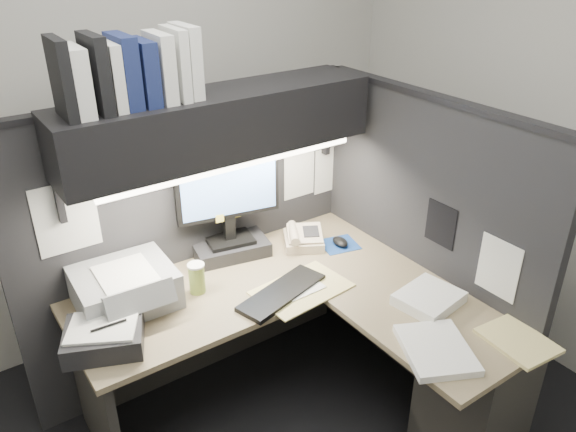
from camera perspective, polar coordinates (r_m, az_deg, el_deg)
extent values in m
cube|color=beige|center=(3.35, -15.00, 9.47)|extent=(3.50, 0.04, 2.70)
cube|color=beige|center=(3.34, 25.75, 7.65)|extent=(0.04, 3.00, 2.70)
cube|color=black|center=(3.08, -9.43, -2.67)|extent=(1.90, 0.06, 1.60)
cube|color=black|center=(3.06, 13.30, -3.33)|extent=(0.06, 1.50, 1.60)
cube|color=#877556|center=(2.87, -4.75, -6.79)|extent=(1.70, 0.68, 0.03)
cube|color=#877556|center=(2.69, 14.26, -10.36)|extent=(0.60, 0.85, 0.03)
cube|color=#292724|center=(3.30, -7.19, -9.63)|extent=(1.61, 0.02, 0.70)
cube|color=#292724|center=(2.89, -18.93, -17.59)|extent=(0.04, 0.61, 0.70)
cube|color=#292724|center=(2.89, 18.24, -17.46)|extent=(0.38, 0.40, 0.70)
cube|color=black|center=(2.69, -7.01, 9.32)|extent=(1.55, 0.34, 0.30)
cylinder|color=white|center=(2.63, -5.34, 5.06)|extent=(1.32, 0.04, 0.04)
cube|color=black|center=(3.07, -5.87, -3.22)|extent=(0.44, 0.31, 0.08)
cube|color=black|center=(3.01, -5.98, -1.13)|extent=(0.06, 0.05, 0.13)
cube|color=black|center=(2.90, -6.16, 3.15)|extent=(0.55, 0.14, 0.36)
cube|color=#6E9DF1|center=(2.88, -5.98, 3.03)|extent=(0.50, 0.10, 0.32)
cube|color=black|center=(2.75, -0.62, -7.79)|extent=(0.52, 0.29, 0.02)
cube|color=navy|center=(3.17, 5.22, -2.90)|extent=(0.24, 0.22, 0.00)
ellipsoid|color=black|center=(3.16, 5.32, -2.62)|extent=(0.08, 0.12, 0.04)
cube|color=#BDAB91|center=(3.14, 1.59, -2.27)|extent=(0.29, 0.29, 0.09)
cylinder|color=#A9AF46|center=(2.77, -9.24, -6.33)|extent=(0.09, 0.09, 0.15)
cube|color=gray|center=(2.76, -16.24, -6.96)|extent=(0.46, 0.39, 0.18)
cube|color=black|center=(2.55, -18.17, -11.60)|extent=(0.40, 0.37, 0.10)
cube|color=#D5C578|center=(2.79, 1.40, -7.42)|extent=(0.48, 0.34, 0.01)
cube|color=white|center=(2.76, 14.12, -8.13)|extent=(0.32, 0.28, 0.05)
cube|color=white|center=(2.49, 14.82, -12.98)|extent=(0.39, 0.42, 0.03)
cube|color=#D5C578|center=(2.66, 22.32, -11.63)|extent=(0.26, 0.31, 0.02)
cube|color=black|center=(2.37, -22.06, 12.78)|extent=(0.05, 0.22, 0.31)
cube|color=white|center=(2.40, -20.74, 12.67)|extent=(0.07, 0.22, 0.27)
cube|color=black|center=(2.41, -18.94, 13.49)|extent=(0.06, 0.22, 0.31)
cube|color=white|center=(2.44, -17.55, 13.40)|extent=(0.05, 0.22, 0.27)
cube|color=navy|center=(2.46, -16.33, 13.93)|extent=(0.07, 0.22, 0.29)
cube|color=navy|center=(2.49, -14.52, 13.96)|extent=(0.07, 0.22, 0.27)
cube|color=white|center=(2.51, -12.85, 14.49)|extent=(0.06, 0.22, 0.29)
cube|color=white|center=(2.53, -11.34, 14.92)|extent=(0.05, 0.22, 0.30)
cube|color=white|center=(2.56, -10.31, 15.22)|extent=(0.06, 0.22, 0.31)
cube|color=white|center=(3.25, 1.15, 4.24)|extent=(0.21, 0.00, 0.28)
cube|color=white|center=(3.38, 4.18, 4.74)|extent=(0.21, 0.00, 0.28)
cube|color=white|center=(2.73, -21.58, -0.19)|extent=(0.28, 0.00, 0.34)
cube|color=black|center=(2.86, 15.26, -0.83)|extent=(0.00, 0.18, 0.22)
cube|color=white|center=(2.72, 20.59, -4.96)|extent=(0.00, 0.21, 0.28)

